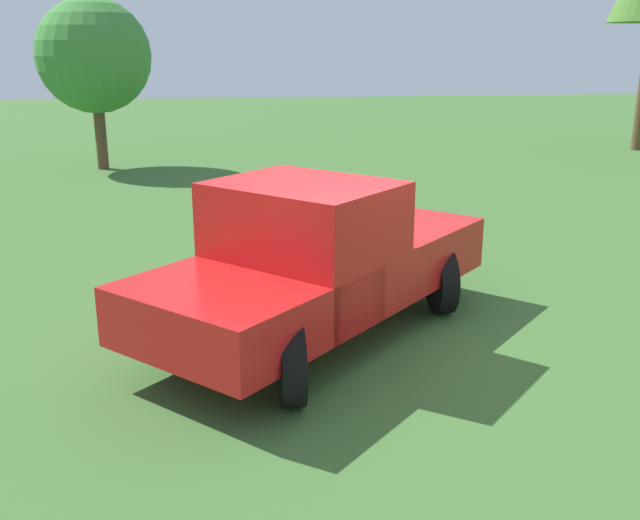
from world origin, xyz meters
TOP-DOWN VIEW (x-y plane):
  - ground_plane at (0.00, 0.00)m, footprint 80.00×80.00m
  - pickup_truck at (-0.15, -0.44)m, footprint 4.63×4.60m
  - tree_side at (-12.57, -4.60)m, footprint 2.96×2.96m

SIDE VIEW (x-z plane):
  - ground_plane at x=0.00m, z-range 0.00..0.00m
  - pickup_truck at x=-0.15m, z-range 0.04..1.86m
  - tree_side at x=-12.57m, z-range 0.73..5.18m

